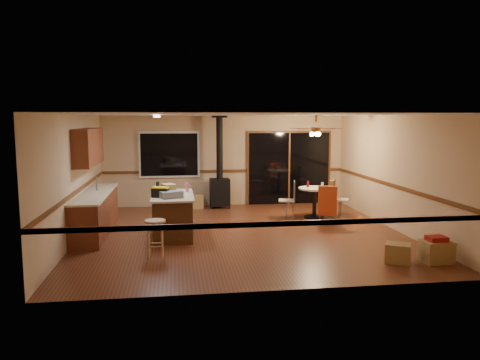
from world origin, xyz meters
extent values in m
plane|color=#562918|center=(0.00, 0.00, 0.00)|extent=(7.00, 7.00, 0.00)
plane|color=silver|center=(0.00, 0.00, 2.60)|extent=(7.00, 7.00, 0.00)
plane|color=tan|center=(0.00, 3.50, 1.30)|extent=(7.00, 0.00, 7.00)
plane|color=tan|center=(0.00, -3.50, 1.30)|extent=(7.00, 0.00, 7.00)
plane|color=tan|center=(-3.50, 0.00, 1.30)|extent=(0.00, 7.00, 7.00)
plane|color=tan|center=(3.50, 0.00, 1.30)|extent=(0.00, 7.00, 7.00)
cube|color=black|center=(-1.60, 3.45, 1.50)|extent=(1.72, 0.10, 1.32)
cube|color=black|center=(1.90, 3.45, 1.05)|extent=(2.52, 0.10, 2.10)
cube|color=brown|center=(-3.20, 0.50, 0.43)|extent=(0.60, 3.00, 0.86)
cube|color=beige|center=(-3.20, 0.50, 0.88)|extent=(0.64, 3.04, 0.04)
cube|color=brown|center=(-3.33, 0.70, 1.90)|extent=(0.35, 2.00, 0.80)
cube|color=#482812|center=(-1.50, 0.00, 0.43)|extent=(0.80, 1.60, 0.86)
cube|color=beige|center=(-1.50, 0.00, 0.88)|extent=(0.88, 1.68, 0.04)
cube|color=black|center=(-0.20, 3.05, 0.46)|extent=(0.55, 0.50, 0.75)
cylinder|color=black|center=(-0.20, 3.05, 1.71)|extent=(0.18, 0.18, 1.77)
cylinder|color=brown|center=(2.06, 1.36, 2.25)|extent=(0.24, 0.24, 0.10)
cylinder|color=brown|center=(2.06, 1.36, 2.52)|extent=(0.05, 0.05, 0.16)
sphere|color=#FFD88C|center=(2.06, 1.36, 2.13)|extent=(0.16, 0.16, 0.16)
cube|color=white|center=(-1.80, 0.30, 2.56)|extent=(0.10, 1.20, 0.04)
cube|color=slate|center=(-1.52, -0.42, 0.97)|extent=(0.50, 0.39, 0.14)
cube|color=black|center=(-1.75, -0.29, 0.99)|extent=(0.37, 0.27, 0.19)
cube|color=gold|center=(-1.75, -0.29, 1.10)|extent=(0.38, 0.27, 0.03)
cube|color=olive|center=(-1.59, 0.15, 1.01)|extent=(0.33, 0.38, 0.21)
cylinder|color=black|center=(-1.82, 0.26, 1.03)|extent=(0.09, 0.09, 0.25)
cylinder|color=#D84C8C|center=(-1.18, 0.30, 1.00)|extent=(0.08, 0.08, 0.21)
cylinder|color=white|center=(-1.47, 0.40, 0.99)|extent=(0.07, 0.07, 0.18)
cylinder|color=tan|center=(-1.81, -1.53, 0.34)|extent=(0.40, 0.40, 0.69)
cylinder|color=#0B12A1|center=(-1.39, -0.60, 0.12)|extent=(0.36, 0.36, 0.23)
cylinder|color=black|center=(2.06, 1.36, 0.02)|extent=(0.51, 0.51, 0.04)
cylinder|color=black|center=(2.06, 1.36, 0.39)|extent=(0.10, 0.10, 0.70)
cylinder|color=beige|center=(2.06, 1.36, 0.76)|extent=(0.81, 0.81, 0.04)
cylinder|color=#590C14|center=(1.91, 1.46, 0.86)|extent=(0.08, 0.08, 0.17)
cylinder|color=beige|center=(2.24, 1.31, 0.85)|extent=(0.07, 0.07, 0.14)
cube|color=tan|center=(1.36, 1.46, 0.45)|extent=(0.48, 0.48, 0.03)
cube|color=slate|center=(1.54, 1.41, 0.70)|extent=(0.12, 0.40, 0.50)
cube|color=tan|center=(2.16, 0.66, 0.45)|extent=(0.50, 0.50, 0.03)
cube|color=slate|center=(2.10, 0.48, 0.70)|extent=(0.39, 0.14, 0.50)
cube|color=#BD3B15|center=(2.10, 0.46, 0.60)|extent=(0.45, 0.22, 0.70)
cube|color=tan|center=(2.76, 1.41, 0.45)|extent=(0.54, 0.54, 0.03)
cube|color=slate|center=(2.59, 1.49, 0.70)|extent=(0.21, 0.37, 0.50)
cube|color=#49351B|center=(2.57, 1.50, 0.60)|extent=(0.29, 0.44, 0.70)
cube|color=olive|center=(-0.93, 3.10, 0.20)|extent=(0.54, 0.45, 0.40)
cube|color=olive|center=(3.10, -2.53, 0.19)|extent=(0.52, 0.44, 0.38)
cube|color=olive|center=(2.43, -2.45, 0.17)|extent=(0.54, 0.52, 0.34)
cube|color=maroon|center=(3.10, -2.53, 0.42)|extent=(0.33, 0.28, 0.09)
camera|label=1|loc=(-1.42, -9.98, 2.51)|focal=35.00mm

